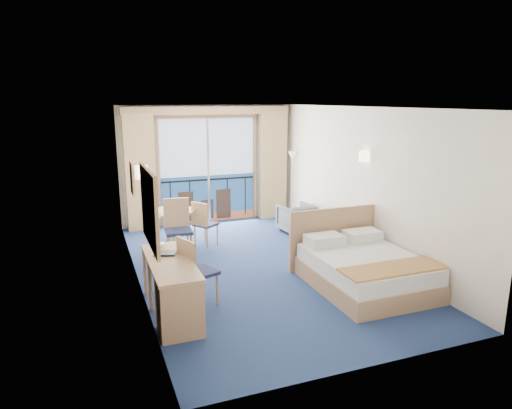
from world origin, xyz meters
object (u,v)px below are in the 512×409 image
at_px(round_table, 173,220).
at_px(table_chair_a, 203,221).
at_px(desk, 177,297).
at_px(bed, 363,268).
at_px(desk_chair, 194,268).
at_px(nightstand, 351,242).
at_px(armchair, 296,218).
at_px(table_chair_b, 178,225).
at_px(floor_lamp, 292,169).

bearing_deg(round_table, table_chair_a, -8.00).
height_order(desk, table_chair_a, table_chair_a).
distance_m(bed, desk_chair, 2.61).
bearing_deg(nightstand, bed, -114.18).
bearing_deg(armchair, nightstand, 91.18).
relative_size(desk, desk_chair, 1.63).
bearing_deg(table_chair_b, round_table, 92.62).
relative_size(armchair, table_chair_b, 0.63).
xyz_separation_m(floor_lamp, table_chair_a, (-2.47, -1.25, -0.73)).
bearing_deg(desk_chair, table_chair_b, -25.69).
bearing_deg(floor_lamp, desk, -129.57).
relative_size(armchair, round_table, 0.81).
bearing_deg(bed, desk, -173.52).
xyz_separation_m(desk, desk_chair, (0.35, 0.56, 0.14)).
relative_size(round_table, table_chair_b, 0.78).
bearing_deg(round_table, armchair, 3.72).
height_order(desk, round_table, round_table).
bearing_deg(desk_chair, armchair, -66.58).
relative_size(nightstand, desk_chair, 0.56).
relative_size(desk_chair, table_chair_b, 0.92).
xyz_separation_m(bed, table_chair_b, (-2.40, 2.31, 0.32)).
bearing_deg(table_chair_a, floor_lamp, -99.24).
bearing_deg(table_chair_a, armchair, -119.08).
height_order(nightstand, desk, desk).
xyz_separation_m(nightstand, desk, (-3.48, -1.54, 0.14)).
bearing_deg(round_table, bed, -49.94).
height_order(nightstand, table_chair_a, table_chair_a).
height_order(nightstand, round_table, round_table).
bearing_deg(nightstand, armchair, 97.37).
height_order(floor_lamp, table_chair_b, floor_lamp).
bearing_deg(nightstand, floor_lamp, 87.68).
xyz_separation_m(armchair, floor_lamp, (0.35, 0.99, 0.92)).
xyz_separation_m(nightstand, round_table, (-2.94, 1.64, 0.30)).
bearing_deg(bed, table_chair_b, 136.11).
bearing_deg(floor_lamp, nightstand, -92.32).
bearing_deg(bed, table_chair_a, 123.30).
distance_m(bed, table_chair_b, 3.35).
height_order(bed, nightstand, bed).
relative_size(nightstand, armchair, 0.82).
bearing_deg(table_chair_b, table_chair_a, 41.37).
bearing_deg(desk, table_chair_b, 78.61).
relative_size(desk_chair, table_chair_a, 1.11).
bearing_deg(armchair, floor_lamp, -115.61).
relative_size(desk, table_chair_a, 1.80).
bearing_deg(bed, nightstand, 65.82).
distance_m(bed, round_table, 3.73).
bearing_deg(armchair, table_chair_a, 0.70).
relative_size(bed, table_chair_b, 1.82).
height_order(round_table, table_chair_b, table_chair_b).
xyz_separation_m(armchair, round_table, (-2.70, -0.18, 0.27)).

